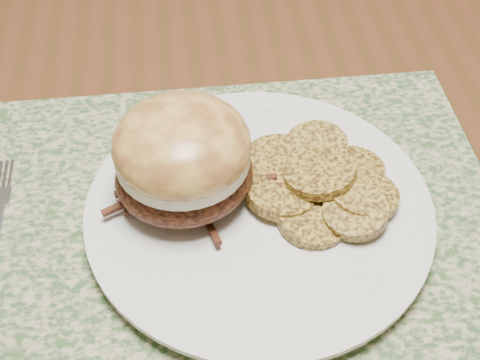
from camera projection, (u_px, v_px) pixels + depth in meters
name	position (u px, v px, depth m)	size (l,w,h in m)	color
dining_table	(54.00, 105.00, 0.76)	(1.50, 0.90, 0.75)	#562D19
placemat	(227.00, 219.00, 0.54)	(0.45, 0.33, 0.00)	#34552B
dinner_plate	(259.00, 211.00, 0.53)	(0.26, 0.26, 0.02)	silver
pork_sandwich	(183.00, 157.00, 0.51)	(0.14, 0.14, 0.08)	black
roasted_potatoes	(320.00, 182.00, 0.53)	(0.13, 0.14, 0.03)	olive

